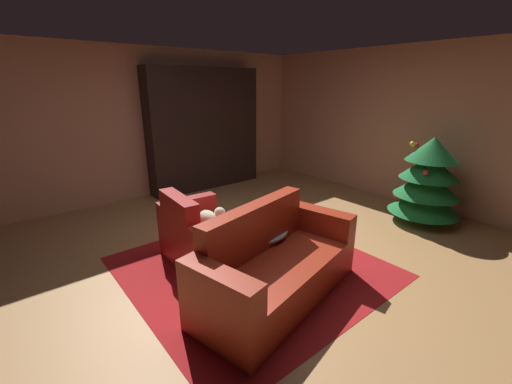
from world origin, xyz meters
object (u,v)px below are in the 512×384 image
at_px(couch_red, 275,267).
at_px(decorated_tree, 428,180).
at_px(bottle_on_table, 251,226).
at_px(armchair_red, 202,238).
at_px(bookshelf_unit, 212,131).
at_px(coffee_table, 256,232).
at_px(book_stack_on_table, 251,223).

height_order(couch_red, decorated_tree, decorated_tree).
bearing_deg(couch_red, bottle_on_table, 175.55).
relative_size(armchair_red, couch_red, 0.55).
xyz_separation_m(bookshelf_unit, coffee_table, (2.92, -1.30, -0.66)).
bearing_deg(book_stack_on_table, bookshelf_unit, 155.08).
height_order(armchair_red, bottle_on_table, armchair_red).
distance_m(book_stack_on_table, bottle_on_table, 0.20).
bearing_deg(bookshelf_unit, couch_red, -23.43).
distance_m(coffee_table, book_stack_on_table, 0.12).
relative_size(bookshelf_unit, couch_red, 1.19).
height_order(book_stack_on_table, decorated_tree, decorated_tree).
xyz_separation_m(armchair_red, couch_red, (0.96, 0.21, -0.01)).
relative_size(armchair_red, coffee_table, 1.49).
bearing_deg(decorated_tree, bookshelf_unit, -158.28).
relative_size(book_stack_on_table, bottle_on_table, 0.80).
height_order(book_stack_on_table, bottle_on_table, bottle_on_table).
height_order(armchair_red, book_stack_on_table, armchair_red).
distance_m(couch_red, decorated_tree, 2.89).
bearing_deg(armchair_red, bottle_on_table, 23.38).
distance_m(bookshelf_unit, coffee_table, 3.26).
bearing_deg(bookshelf_unit, armchair_red, -34.58).
bearing_deg(book_stack_on_table, armchair_red, -138.59).
bearing_deg(coffee_table, bottle_on_table, -53.23).
bearing_deg(decorated_tree, bottle_on_table, -98.97).
height_order(coffee_table, book_stack_on_table, book_stack_on_table).
bearing_deg(bookshelf_unit, coffee_table, -24.07).
height_order(bookshelf_unit, armchair_red, bookshelf_unit).
distance_m(bookshelf_unit, decorated_tree, 3.77).
bearing_deg(armchair_red, couch_red, 12.51).
bearing_deg(bottle_on_table, coffee_table, 126.77).
bearing_deg(book_stack_on_table, coffee_table, 38.29).
height_order(bookshelf_unit, bottle_on_table, bookshelf_unit).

